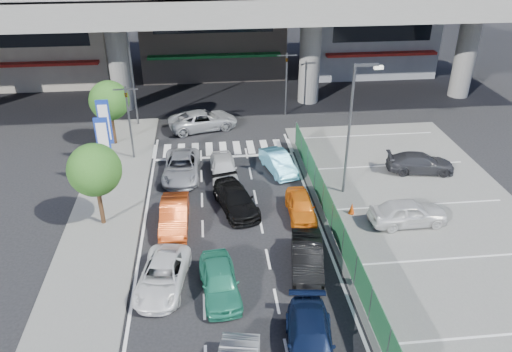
{
  "coord_description": "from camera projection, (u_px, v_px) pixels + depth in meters",
  "views": [
    {
      "loc": [
        -1.09,
        -19.56,
        15.54
      ],
      "look_at": [
        1.57,
        5.36,
        1.8
      ],
      "focal_mm": 35.0,
      "sensor_mm": 36.0,
      "label": 1
    }
  ],
  "objects": [
    {
      "name": "taxi_teal_mid",
      "position": [
        220.0,
        281.0,
        22.31
      ],
      "size": [
        1.99,
        4.18,
        1.38
      ],
      "primitive_type": "imported",
      "rotation": [
        0.0,
        0.0,
        0.09
      ],
      "color": "#278567",
      "rests_on": "ground"
    },
    {
      "name": "sidewalk_left",
      "position": [
        104.0,
        223.0,
        27.43
      ],
      "size": [
        4.0,
        30.0,
        0.12
      ],
      "primitive_type": "cube",
      "color": "#5D5D5B",
      "rests_on": "ground"
    },
    {
      "name": "kei_truck_front_right",
      "position": [
        278.0,
        162.0,
        32.61
      ],
      "size": [
        2.27,
        4.08,
        1.28
      ],
      "primitive_type": "imported",
      "rotation": [
        0.0,
        0.0,
        0.25
      ],
      "color": "#63CBF1",
      "rests_on": "ground"
    },
    {
      "name": "building_west",
      "position": [
        45.0,
        10.0,
        47.89
      ],
      "size": [
        12.0,
        10.9,
        13.0
      ],
      "color": "#A09481",
      "rests_on": "ground"
    },
    {
      "name": "parked_sedan_dgrey",
      "position": [
        420.0,
        163.0,
        32.45
      ],
      "size": [
        4.55,
        2.4,
        1.26
      ],
      "primitive_type": "imported",
      "rotation": [
        0.0,
        0.0,
        1.42
      ],
      "color": "#2E2E33",
      "rests_on": "parking_lot"
    },
    {
      "name": "hatch_black_mid_right",
      "position": [
        307.0,
        257.0,
        23.8
      ],
      "size": [
        2.06,
        4.32,
        1.37
      ],
      "primitive_type": "imported",
      "rotation": [
        0.0,
        0.0,
        -0.15
      ],
      "color": "black",
      "rests_on": "ground"
    },
    {
      "name": "tree_near",
      "position": [
        95.0,
        170.0,
        25.83
      ],
      "size": [
        2.8,
        2.8,
        4.8
      ],
      "color": "#382314",
      "rests_on": "ground"
    },
    {
      "name": "traffic_light_left",
      "position": [
        127.0,
        105.0,
        32.62
      ],
      "size": [
        1.6,
        1.24,
        5.2
      ],
      "color": "#595B60",
      "rests_on": "ground"
    },
    {
      "name": "expressway",
      "position": [
        214.0,
        0.0,
        39.6
      ],
      "size": [
        64.0,
        14.0,
        10.75
      ],
      "color": "slate",
      "rests_on": "ground"
    },
    {
      "name": "crossing_wagon_silver",
      "position": [
        203.0,
        120.0,
        38.7
      ],
      "size": [
        5.73,
        3.63,
        1.47
      ],
      "primitive_type": "imported",
      "rotation": [
        0.0,
        0.0,
        1.81
      ],
      "color": "#A1A4A8",
      "rests_on": "ground"
    },
    {
      "name": "taxi_orange_left",
      "position": [
        174.0,
        215.0,
        26.98
      ],
      "size": [
        1.53,
        4.21,
        1.38
      ],
      "primitive_type": "imported",
      "rotation": [
        0.0,
        0.0,
        -0.02
      ],
      "color": "#C34316",
      "rests_on": "ground"
    },
    {
      "name": "parking_lot",
      "position": [
        433.0,
        225.0,
        27.38
      ],
      "size": [
        12.0,
        28.0,
        0.06
      ],
      "primitive_type": "cube",
      "color": "#5D5D5B",
      "rests_on": "ground"
    },
    {
      "name": "traffic_light_right",
      "position": [
        287.0,
        69.0,
        39.82
      ],
      "size": [
        1.6,
        1.24,
        5.2
      ],
      "color": "#595B60",
      "rests_on": "ground"
    },
    {
      "name": "wagon_silver_front_left",
      "position": [
        181.0,
        167.0,
        31.98
      ],
      "size": [
        2.4,
        4.92,
        1.35
      ],
      "primitive_type": "imported",
      "rotation": [
        0.0,
        0.0,
        -0.03
      ],
      "color": "#9D9EA5",
      "rests_on": "ground"
    },
    {
      "name": "sedan_white_front_mid",
      "position": [
        224.0,
        168.0,
        31.81
      ],
      "size": [
        1.8,
        4.12,
        1.38
      ],
      "primitive_type": "imported",
      "rotation": [
        0.0,
        0.0,
        0.04
      ],
      "color": "silver",
      "rests_on": "ground"
    },
    {
      "name": "ground",
      "position": [
        236.0,
        261.0,
        24.63
      ],
      "size": [
        120.0,
        120.0,
        0.0
      ],
      "primitive_type": "plane",
      "color": "black",
      "rests_on": "ground"
    },
    {
      "name": "minivan_navy_back",
      "position": [
        310.0,
        341.0,
        19.29
      ],
      "size": [
        2.41,
        4.72,
        1.31
      ],
      "primitive_type": "imported",
      "rotation": [
        0.0,
        0.0,
        -0.13
      ],
      "color": "#0C1734",
      "rests_on": "ground"
    },
    {
      "name": "sedan_white_mid_left",
      "position": [
        162.0,
        276.0,
        22.73
      ],
      "size": [
        2.71,
        4.67,
        1.22
      ],
      "primitive_type": "imported",
      "rotation": [
        0.0,
        0.0,
        -0.16
      ],
      "color": "white",
      "rests_on": "ground"
    },
    {
      "name": "sedan_black_mid",
      "position": [
        236.0,
        199.0,
        28.55
      ],
      "size": [
        2.87,
        4.78,
        1.3
      ],
      "primitive_type": "imported",
      "rotation": [
        0.0,
        0.0,
        0.25
      ],
      "color": "black",
      "rests_on": "ground"
    },
    {
      "name": "parked_sedan_white",
      "position": [
        408.0,
        212.0,
        27.09
      ],
      "size": [
        4.27,
        1.82,
        1.44
      ],
      "primitive_type": "imported",
      "rotation": [
        0.0,
        0.0,
        1.6
      ],
      "color": "silver",
      "rests_on": "parking_lot"
    },
    {
      "name": "signboard_far",
      "position": [
        105.0,
        124.0,
        32.03
      ],
      "size": [
        0.8,
        0.14,
        4.7
      ],
      "color": "#595B60",
      "rests_on": "ground"
    },
    {
      "name": "tree_far",
      "position": [
        109.0,
        101.0,
        34.92
      ],
      "size": [
        2.8,
        2.8,
        4.8
      ],
      "color": "#382314",
      "rests_on": "ground"
    },
    {
      "name": "building_east",
      "position": [
        368.0,
        9.0,
        51.11
      ],
      "size": [
        12.0,
        10.9,
        12.0
      ],
      "color": "gray",
      "rests_on": "ground"
    },
    {
      "name": "taxi_orange_right",
      "position": [
        301.0,
        206.0,
        27.96
      ],
      "size": [
        1.52,
        3.64,
        1.23
      ],
      "primitive_type": "imported",
      "rotation": [
        0.0,
        0.0,
        -0.02
      ],
      "color": "orange",
      "rests_on": "ground"
    },
    {
      "name": "fence_run",
      "position": [
        337.0,
        228.0,
        25.56
      ],
      "size": [
        0.16,
        22.0,
        1.8
      ],
      "primitive_type": null,
      "color": "#1C5430",
      "rests_on": "ground"
    },
    {
      "name": "street_lamp_right",
      "position": [
        353.0,
        120.0,
        28.24
      ],
      "size": [
        1.65,
        0.22,
        8.0
      ],
      "color": "#595B60",
      "rests_on": "ground"
    },
    {
      "name": "traffic_cone",
      "position": [
        352.0,
        208.0,
        28.16
      ],
      "size": [
        0.36,
        0.36,
        0.67
      ],
      "primitive_type": "cone",
      "rotation": [
        0.0,
        0.0,
        -0.02
      ],
      "color": "#F84D0D",
      "rests_on": "parking_lot"
    },
    {
      "name": "signboard_near",
      "position": [
        104.0,
        144.0,
        29.45
      ],
      "size": [
        0.8,
        0.14,
        4.7
      ],
      "color": "#595B60",
      "rests_on": "ground"
    },
    {
      "name": "street_lamp_left",
      "position": [
        134.0,
        66.0,
        37.44
      ],
      "size": [
        1.65,
        0.22,
        8.0
      ],
      "color": "#595B60",
      "rests_on": "ground"
    }
  ]
}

